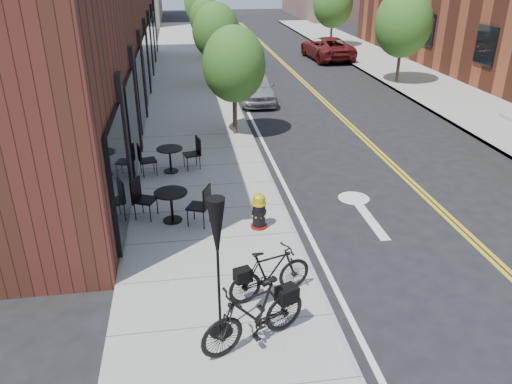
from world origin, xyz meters
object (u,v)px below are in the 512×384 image
parked_car_c (225,41)px  patio_umbrella (217,240)px  fire_hydrant (259,211)px  bistro_set_c (170,156)px  bicycle_right (270,273)px  bistro_set_b (171,202)px  bicycle_left (254,314)px  parked_car_b (243,56)px  parked_car_far (327,48)px  parked_car_a (256,87)px

parked_car_c → patio_umbrella: bearing=-93.9°
fire_hydrant → bistro_set_c: 4.31m
bicycle_right → fire_hydrant: bearing=-22.2°
bistro_set_b → bistro_set_c: (-0.05, 3.15, -0.02)m
bistro_set_c → parked_car_c: bearing=66.1°
bicycle_right → patio_umbrella: patio_umbrella is taller
bicycle_left → patio_umbrella: (-0.53, 0.35, 1.24)m
bicycle_left → parked_car_b: size_ratio=0.47×
bicycle_left → parked_car_far: parked_car_far is taller
bistro_set_c → parked_car_c: size_ratio=0.38×
fire_hydrant → bicycle_right: (-0.21, -2.66, 0.08)m
parked_car_a → parked_car_c: (-0.09, 13.73, 0.04)m
bicycle_right → parked_car_a: parked_car_a is taller
fire_hydrant → patio_umbrella: patio_umbrella is taller
parked_car_far → parked_car_b: bearing=15.9°
parked_car_c → parked_car_far: 7.37m
bistro_set_b → parked_car_b: parked_car_b is taller
bicycle_right → parked_car_c: 28.36m
fire_hydrant → parked_car_far: 23.06m
bicycle_left → parked_car_b: parked_car_b is taller
patio_umbrella → parked_car_far: size_ratio=0.49×
bistro_set_b → parked_car_far: (9.89, 21.04, 0.09)m
fire_hydrant → bicycle_right: bearing=-102.0°
bicycle_right → parked_car_far: size_ratio=0.33×
bistro_set_b → bistro_set_c: size_ratio=1.03×
fire_hydrant → parked_car_b: size_ratio=0.22×
bicycle_left → bicycle_right: 1.32m
parked_car_c → bistro_set_b: bearing=-96.7°
bicycle_right → bistro_set_b: bicycle_right is taller
fire_hydrant → parked_car_a: bearing=74.3°
bicycle_left → bistro_set_c: (-1.38, 7.67, -0.10)m
bicycle_right → patio_umbrella: (-1.01, -0.87, 1.31)m
fire_hydrant → parked_car_far: (7.86, 21.67, 0.17)m
bicycle_right → bistro_set_b: bearing=11.2°
bicycle_left → patio_umbrella: bearing=-146.5°
bicycle_left → parked_car_a: parked_car_a is taller
parked_car_a → parked_car_b: parked_car_b is taller
bicycle_left → parked_car_c: size_ratio=0.41×
parked_car_a → parked_car_c: bearing=92.5°
bistro_set_c → parked_car_far: (9.94, 17.89, 0.11)m
bicycle_left → parked_car_far: 26.95m
parked_car_a → bistro_set_b: bearing=-106.3°
bicycle_left → parked_car_far: bearing=138.3°
patio_umbrella → parked_car_a: size_ratio=0.66×
fire_hydrant → bicycle_left: size_ratio=0.46×
fire_hydrant → bicycle_left: (-0.69, -3.89, 0.16)m
fire_hydrant → parked_car_c: 25.68m
fire_hydrant → patio_umbrella: 4.00m
bistro_set_b → parked_car_c: parked_car_c is taller
fire_hydrant → parked_car_c: size_ratio=0.19×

